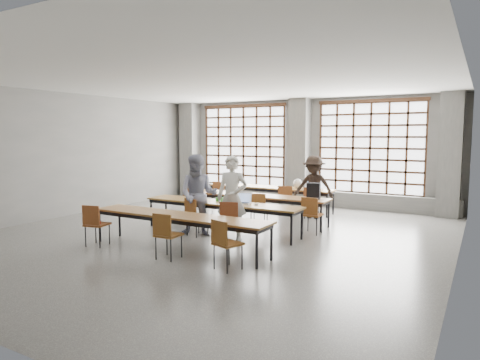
{
  "coord_description": "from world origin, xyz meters",
  "views": [
    {
      "loc": [
        5.35,
        -8.07,
        2.3
      ],
      "look_at": [
        0.48,
        0.4,
        1.28
      ],
      "focal_mm": 32.0,
      "sensor_mm": 36.0,
      "label": 1
    }
  ],
  "objects_px": {
    "desk_row_d": "(178,218)",
    "chair_mid_left": "(192,200)",
    "desk_row_a": "(270,189)",
    "laptop_back": "(312,187)",
    "phone": "(225,203)",
    "desk_row_c": "(221,205)",
    "chair_back_right": "(312,200)",
    "desk_row_b": "(255,197)",
    "chair_back_left": "(220,192)",
    "laptop_front": "(243,201)",
    "chair_near_right": "(225,240)",
    "chair_mid_centre": "(259,207)",
    "backpack": "(314,191)",
    "red_pouch": "(97,222)",
    "chair_mid_right": "(311,212)",
    "green_box": "(221,200)",
    "chair_front_left": "(195,213)",
    "mouse": "(256,205)",
    "plastic_bag": "(298,184)",
    "chair_near_left": "(95,221)",
    "chair_back_mid": "(286,197)",
    "student_male": "(232,198)",
    "chair_front_right": "(230,217)",
    "student_female": "(198,195)",
    "student_back": "(314,187)"
  },
  "relations": [
    {
      "from": "desk_row_d",
      "to": "chair_mid_left",
      "type": "bearing_deg",
      "value": 121.14
    },
    {
      "from": "desk_row_a",
      "to": "laptop_back",
      "type": "relative_size",
      "value": 9.6
    },
    {
      "from": "laptop_back",
      "to": "phone",
      "type": "distance_m",
      "value": 3.59
    },
    {
      "from": "desk_row_c",
      "to": "chair_back_right",
      "type": "xyz_separation_m",
      "value": [
        1.28,
        2.66,
        -0.13
      ]
    },
    {
      "from": "desk_row_b",
      "to": "chair_back_left",
      "type": "height_order",
      "value": "chair_back_left"
    },
    {
      "from": "laptop_front",
      "to": "chair_near_right",
      "type": "bearing_deg",
      "value": -67.28
    },
    {
      "from": "laptop_front",
      "to": "chair_mid_centre",
      "type": "bearing_deg",
      "value": 89.52
    },
    {
      "from": "backpack",
      "to": "red_pouch",
      "type": "distance_m",
      "value": 5.12
    },
    {
      "from": "chair_mid_right",
      "to": "laptop_back",
      "type": "height_order",
      "value": "laptop_back"
    },
    {
      "from": "desk_row_d",
      "to": "green_box",
      "type": "distance_m",
      "value": 1.87
    },
    {
      "from": "laptop_front",
      "to": "red_pouch",
      "type": "xyz_separation_m",
      "value": [
        -2.12,
        -2.43,
        -0.29
      ]
    },
    {
      "from": "desk_row_d",
      "to": "phone",
      "type": "bearing_deg",
      "value": 87.66
    },
    {
      "from": "chair_front_left",
      "to": "laptop_back",
      "type": "height_order",
      "value": "laptop_back"
    },
    {
      "from": "chair_mid_centre",
      "to": "green_box",
      "type": "relative_size",
      "value": 3.52
    },
    {
      "from": "desk_row_c",
      "to": "chair_mid_left",
      "type": "bearing_deg",
      "value": 149.64
    },
    {
      "from": "chair_front_left",
      "to": "mouse",
      "type": "distance_m",
      "value": 1.42
    },
    {
      "from": "chair_mid_left",
      "to": "chair_front_left",
      "type": "relative_size",
      "value": 1.0
    },
    {
      "from": "green_box",
      "to": "backpack",
      "type": "xyz_separation_m",
      "value": [
        1.77,
        1.47,
        0.15
      ]
    },
    {
      "from": "green_box",
      "to": "red_pouch",
      "type": "height_order",
      "value": "green_box"
    },
    {
      "from": "desk_row_b",
      "to": "backpack",
      "type": "bearing_deg",
      "value": 1.79
    },
    {
      "from": "chair_mid_centre",
      "to": "backpack",
      "type": "height_order",
      "value": "backpack"
    },
    {
      "from": "chair_mid_centre",
      "to": "plastic_bag",
      "type": "xyz_separation_m",
      "value": [
        0.03,
        2.46,
        0.34
      ]
    },
    {
      "from": "laptop_front",
      "to": "backpack",
      "type": "bearing_deg",
      "value": 50.57
    },
    {
      "from": "desk_row_c",
      "to": "chair_near_left",
      "type": "xyz_separation_m",
      "value": [
        -1.57,
        -2.4,
        -0.13
      ]
    },
    {
      "from": "phone",
      "to": "red_pouch",
      "type": "height_order",
      "value": "phone"
    },
    {
      "from": "desk_row_b",
      "to": "desk_row_d",
      "type": "relative_size",
      "value": 1.0
    },
    {
      "from": "desk_row_b",
      "to": "mouse",
      "type": "xyz_separation_m",
      "value": [
        0.83,
        -1.52,
        0.08
      ]
    },
    {
      "from": "chair_mid_right",
      "to": "chair_front_left",
      "type": "xyz_separation_m",
      "value": [
        -2.24,
        -1.5,
        0.0
      ]
    },
    {
      "from": "chair_near_left",
      "to": "mouse",
      "type": "xyz_separation_m",
      "value": [
        2.52,
        2.38,
        0.21
      ]
    },
    {
      "from": "phone",
      "to": "laptop_front",
      "type": "bearing_deg",
      "value": 30.31
    },
    {
      "from": "desk_row_d",
      "to": "plastic_bag",
      "type": "height_order",
      "value": "plastic_bag"
    },
    {
      "from": "chair_back_mid",
      "to": "student_male",
      "type": "bearing_deg",
      "value": -88.04
    },
    {
      "from": "chair_mid_left",
      "to": "chair_front_right",
      "type": "bearing_deg",
      "value": -35.32
    },
    {
      "from": "chair_front_right",
      "to": "laptop_front",
      "type": "distance_m",
      "value": 0.78
    },
    {
      "from": "chair_mid_left",
      "to": "chair_front_left",
      "type": "xyz_separation_m",
      "value": [
        1.17,
        -1.5,
        0.0
      ]
    },
    {
      "from": "chair_back_right",
      "to": "red_pouch",
      "type": "relative_size",
      "value": 4.4
    },
    {
      "from": "chair_near_right",
      "to": "laptop_front",
      "type": "xyz_separation_m",
      "value": [
        -1.05,
        2.51,
        0.25
      ]
    },
    {
      "from": "chair_mid_left",
      "to": "phone",
      "type": "distance_m",
      "value": 1.94
    },
    {
      "from": "chair_front_left",
      "to": "student_male",
      "type": "xyz_separation_m",
      "value": [
        0.92,
        0.13,
        0.4
      ]
    },
    {
      "from": "student_female",
      "to": "phone",
      "type": "height_order",
      "value": "student_female"
    },
    {
      "from": "chair_back_left",
      "to": "chair_front_left",
      "type": "height_order",
      "value": "same"
    },
    {
      "from": "student_back",
      "to": "mouse",
      "type": "distance_m",
      "value": 2.83
    },
    {
      "from": "laptop_front",
      "to": "student_male",
      "type": "bearing_deg",
      "value": -84.03
    },
    {
      "from": "desk_row_c",
      "to": "desk_row_d",
      "type": "height_order",
      "value": "same"
    },
    {
      "from": "chair_front_right",
      "to": "student_male",
      "type": "height_order",
      "value": "student_male"
    },
    {
      "from": "desk_row_c",
      "to": "chair_front_right",
      "type": "bearing_deg",
      "value": -45.05
    },
    {
      "from": "chair_back_left",
      "to": "chair_near_right",
      "type": "distance_m",
      "value": 6.05
    },
    {
      "from": "student_male",
      "to": "laptop_front",
      "type": "height_order",
      "value": "student_male"
    },
    {
      "from": "chair_back_right",
      "to": "chair_front_right",
      "type": "xyz_separation_m",
      "value": [
        -0.65,
        -3.28,
        0.0
      ]
    },
    {
      "from": "laptop_front",
      "to": "green_box",
      "type": "relative_size",
      "value": 1.68
    }
  ]
}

